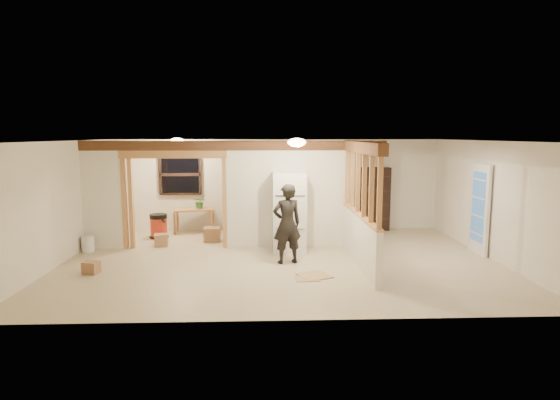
{
  "coord_description": "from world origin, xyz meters",
  "views": [
    {
      "loc": [
        -0.38,
        -9.6,
        2.63
      ],
      "look_at": [
        0.01,
        0.4,
        1.23
      ],
      "focal_mm": 30.0,
      "sensor_mm": 36.0,
      "label": 1
    }
  ],
  "objects_px": {
    "woman": "(287,224)",
    "bookshelf": "(374,199)",
    "shop_vac": "(159,226)",
    "work_table": "(194,221)",
    "refrigerator": "(289,212)"
  },
  "relations": [
    {
      "from": "woman",
      "to": "work_table",
      "type": "relative_size",
      "value": 1.57
    },
    {
      "from": "work_table",
      "to": "shop_vac",
      "type": "distance_m",
      "value": 1.01
    },
    {
      "from": "shop_vac",
      "to": "work_table",
      "type": "bearing_deg",
      "value": 35.29
    },
    {
      "from": "work_table",
      "to": "shop_vac",
      "type": "height_order",
      "value": "work_table"
    },
    {
      "from": "work_table",
      "to": "bookshelf",
      "type": "distance_m",
      "value": 4.93
    },
    {
      "from": "woman",
      "to": "shop_vac",
      "type": "bearing_deg",
      "value": -54.66
    },
    {
      "from": "refrigerator",
      "to": "bookshelf",
      "type": "bearing_deg",
      "value": 42.46
    },
    {
      "from": "woman",
      "to": "shop_vac",
      "type": "xyz_separation_m",
      "value": [
        -3.16,
        2.49,
        -0.51
      ]
    },
    {
      "from": "woman",
      "to": "shop_vac",
      "type": "height_order",
      "value": "woman"
    },
    {
      "from": "bookshelf",
      "to": "shop_vac",
      "type": "bearing_deg",
      "value": -172.32
    },
    {
      "from": "woman",
      "to": "bookshelf",
      "type": "bearing_deg",
      "value": -144.64
    },
    {
      "from": "woman",
      "to": "bookshelf",
      "type": "relative_size",
      "value": 0.95
    },
    {
      "from": "woman",
      "to": "work_table",
      "type": "bearing_deg",
      "value": -69.15
    },
    {
      "from": "refrigerator",
      "to": "work_table",
      "type": "xyz_separation_m",
      "value": [
        -2.44,
        2.06,
        -0.57
      ]
    },
    {
      "from": "refrigerator",
      "to": "woman",
      "type": "height_order",
      "value": "refrigerator"
    }
  ]
}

